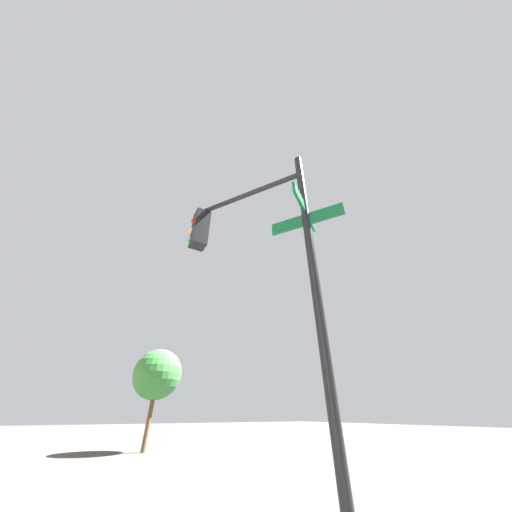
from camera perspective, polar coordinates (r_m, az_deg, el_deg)
traffic_signal_near at (r=3.96m, az=-1.38°, el=1.44°), size 2.42×1.72×5.62m
street_tree at (r=18.14m, az=-21.55°, el=-23.83°), size 2.86×2.86×5.29m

